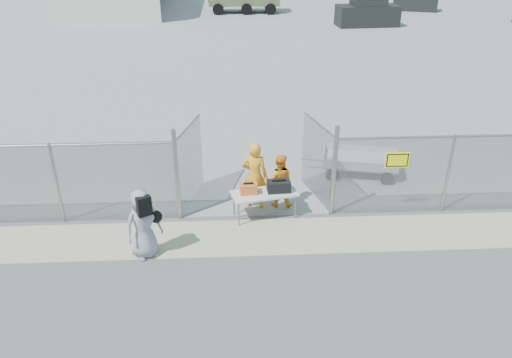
{
  "coord_description": "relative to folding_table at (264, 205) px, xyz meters",
  "views": [
    {
      "loc": [
        -0.6,
        -9.29,
        6.92
      ],
      "look_at": [
        0.0,
        2.0,
        1.1
      ],
      "focal_mm": 35.0,
      "sensor_mm": 36.0,
      "label": 1
    }
  ],
  "objects": [
    {
      "name": "folding_table",
      "position": [
        0.0,
        0.0,
        0.0
      ],
      "size": [
        1.8,
        1.04,
        0.72
      ],
      "primitive_type": null,
      "rotation": [
        0.0,
        0.0,
        0.21
      ],
      "color": "silver",
      "rests_on": "ground"
    },
    {
      "name": "chain_link_fence",
      "position": [
        -0.22,
        0.04,
        0.74
      ],
      "size": [
        40.0,
        0.2,
        2.2
      ],
      "primitive_type": null,
      "color": "gray",
      "rests_on": "ground"
    },
    {
      "name": "parked_vehicle_mid",
      "position": [
        15.61,
        33.95,
        0.49
      ],
      "size": [
        4.09,
        2.82,
        1.69
      ],
      "primitive_type": null,
      "rotation": [
        0.0,
        0.0,
        -0.33
      ],
      "color": "black",
      "rests_on": "ground"
    },
    {
      "name": "black_duffel",
      "position": [
        0.37,
        0.07,
        0.5
      ],
      "size": [
        0.62,
        0.39,
        0.29
      ],
      "primitive_type": "cube",
      "rotation": [
        0.0,
        0.0,
        0.06
      ],
      "color": "black",
      "rests_on": "folding_table"
    },
    {
      "name": "visitor",
      "position": [
        -2.86,
        -1.57,
        0.49
      ],
      "size": [
        0.99,
        0.89,
        1.71
      ],
      "primitive_type": "imported",
      "rotation": [
        0.0,
        0.0,
        0.53
      ],
      "color": "gray",
      "rests_on": "ground"
    },
    {
      "name": "parked_vehicle_near",
      "position": [
        9.52,
        26.89,
        0.66
      ],
      "size": [
        4.63,
        2.35,
        2.03
      ],
      "primitive_type": null,
      "rotation": [
        0.0,
        0.0,
        0.07
      ],
      "color": "black",
      "rests_on": "ground"
    },
    {
      "name": "utility_trailer",
      "position": [
        3.1,
        2.41,
        -0.0
      ],
      "size": [
        3.19,
        2.1,
        0.71
      ],
      "primitive_type": null,
      "rotation": [
        0.0,
        0.0,
        -0.21
      ],
      "color": "silver",
      "rests_on": "ground"
    },
    {
      "name": "dirt_strip",
      "position": [
        -0.22,
        -0.96,
        -0.35
      ],
      "size": [
        44.0,
        1.6,
        0.01
      ],
      "primitive_type": "cube",
      "color": "tan",
      "rests_on": "ground"
    },
    {
      "name": "orange_bag",
      "position": [
        -0.42,
        -0.01,
        0.49
      ],
      "size": [
        0.45,
        0.31,
        0.27
      ],
      "primitive_type": "cube",
      "rotation": [
        0.0,
        0.0,
        0.06
      ],
      "color": "orange",
      "rests_on": "folding_table"
    },
    {
      "name": "tarmac_inside",
      "position": [
        -0.22,
        40.04,
        -0.35
      ],
      "size": [
        160.0,
        80.0,
        0.01
      ],
      "primitive_type": "cube",
      "color": "gray",
      "rests_on": "ground"
    },
    {
      "name": "ground",
      "position": [
        -0.22,
        -1.96,
        -0.36
      ],
      "size": [
        160.0,
        160.0,
        0.0
      ],
      "primitive_type": "plane",
      "color": "#4F4F4F"
    },
    {
      "name": "security_worker_right",
      "position": [
        0.44,
        0.59,
        0.4
      ],
      "size": [
        0.82,
        0.68,
        1.51
      ],
      "primitive_type": "imported",
      "rotation": [
        0.0,
        0.0,
        2.98
      ],
      "color": "orange",
      "rests_on": "ground"
    },
    {
      "name": "security_worker_left",
      "position": [
        -0.23,
        0.55,
        0.58
      ],
      "size": [
        0.74,
        0.53,
        1.89
      ],
      "primitive_type": "imported",
      "rotation": [
        0.0,
        0.0,
        3.02
      ],
      "color": "orange",
      "rests_on": "ground"
    }
  ]
}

